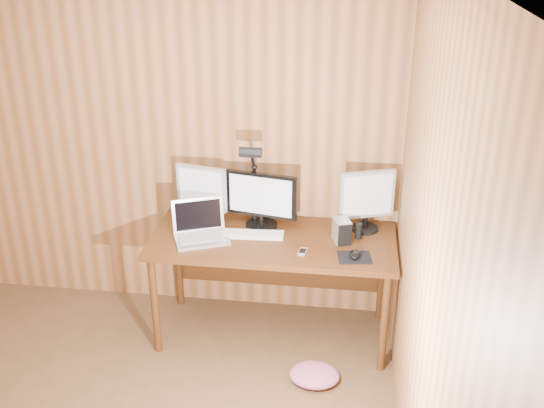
% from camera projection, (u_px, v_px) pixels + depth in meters
% --- Properties ---
extents(desk, '(1.60, 0.70, 0.75)m').
position_uv_depth(desk, '(274.00, 249.00, 4.27)').
color(desk, '#49260F').
rests_on(desk, floor).
extents(monitor_center, '(0.49, 0.22, 0.39)m').
position_uv_depth(monitor_center, '(261.00, 200.00, 4.23)').
color(monitor_center, black).
rests_on(monitor_center, desk).
extents(monitor_left, '(0.35, 0.17, 0.40)m').
position_uv_depth(monitor_left, '(202.00, 192.00, 4.30)').
color(monitor_left, black).
rests_on(monitor_left, desk).
extents(monitor_right, '(0.36, 0.18, 0.42)m').
position_uv_depth(monitor_right, '(367.00, 199.00, 4.17)').
color(monitor_right, black).
rests_on(monitor_right, desk).
extents(laptop, '(0.41, 0.37, 0.24)m').
position_uv_depth(laptop, '(200.00, 229.00, 4.15)').
color(laptop, silver).
rests_on(laptop, desk).
extents(keyboard, '(0.42, 0.15, 0.02)m').
position_uv_depth(keyboard, '(253.00, 234.00, 4.19)').
color(keyboard, white).
rests_on(keyboard, desk).
extents(mousepad, '(0.22, 0.19, 0.00)m').
position_uv_depth(mousepad, '(354.00, 257.00, 3.92)').
color(mousepad, black).
rests_on(mousepad, desk).
extents(mouse, '(0.07, 0.11, 0.04)m').
position_uv_depth(mouse, '(355.00, 254.00, 3.91)').
color(mouse, black).
rests_on(mouse, mousepad).
extents(hard_drive, '(0.13, 0.16, 0.15)m').
position_uv_depth(hard_drive, '(342.00, 231.00, 4.09)').
color(hard_drive, silver).
rests_on(hard_drive, desk).
extents(phone, '(0.06, 0.10, 0.01)m').
position_uv_depth(phone, '(303.00, 252.00, 3.98)').
color(phone, silver).
rests_on(phone, desk).
extents(speaker, '(0.04, 0.04, 0.11)m').
position_uv_depth(speaker, '(359.00, 231.00, 4.13)').
color(speaker, black).
rests_on(speaker, desk).
extents(desk_lamp, '(0.14, 0.20, 0.62)m').
position_uv_depth(desk_lamp, '(252.00, 173.00, 4.17)').
color(desk_lamp, black).
rests_on(desk_lamp, desk).
extents(fabric_pile, '(0.33, 0.28, 0.10)m').
position_uv_depth(fabric_pile, '(314.00, 375.00, 3.98)').
color(fabric_pile, '#B75876').
rests_on(fabric_pile, floor).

